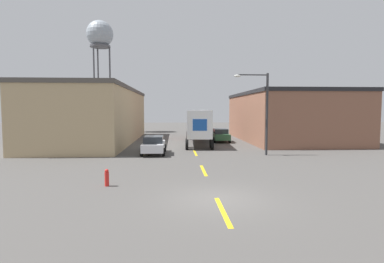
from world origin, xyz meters
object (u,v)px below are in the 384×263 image
Objects in this scene: parked_car_left_far at (154,145)px; street_lamp at (262,107)px; parked_car_right_far at (220,135)px; water_tower at (100,36)px; semi_truck at (198,124)px; fire_hydrant at (107,178)px.

street_lamp is at bearing -7.32° from parked_car_left_far.
street_lamp reaches higher than parked_car_left_far.
water_tower is (-18.65, 17.66, 15.97)m from parked_car_right_far.
water_tower is (-11.16, 27.58, 15.97)m from parked_car_left_far.
street_lamp is (1.96, -11.14, 3.36)m from parked_car_right_far.
water_tower is at bearing 132.29° from semi_truck.
parked_car_right_far is at bearing 52.97° from parked_car_left_far.
street_lamp is (9.45, -1.21, 3.36)m from parked_car_left_far.
parked_car_right_far is at bearing 100.00° from street_lamp.
semi_truck is at bearing 72.45° from fire_hydrant.
semi_truck reaches higher than parked_car_left_far.
water_tower is 37.59m from street_lamp.
parked_car_right_far is 11.80m from street_lamp.
parked_car_left_far is at bearing -67.97° from water_tower.
semi_truck reaches higher than fire_hydrant.
parked_car_right_far is 30.24m from water_tower.
fire_hydrant is (-6.24, -19.73, -1.88)m from semi_truck.
water_tower is at bearing 136.56° from parked_car_right_far.
water_tower reaches higher than fire_hydrant.
street_lamp is at bearing -80.00° from parked_car_right_far.
semi_truck is 20.78m from fire_hydrant.
street_lamp reaches higher than fire_hydrant.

